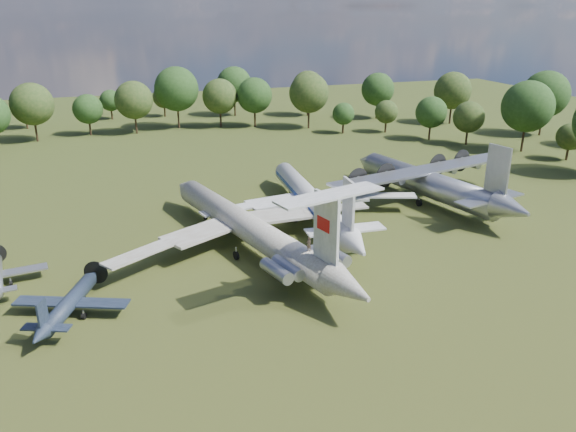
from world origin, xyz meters
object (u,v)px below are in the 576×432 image
object	(u,v)px
tu104_jet	(311,204)
small_prop_west	(70,307)
il62_airliner	(248,232)
an12_transport	(427,186)
person_on_il62	(309,244)

from	to	relation	value
tu104_jet	small_prop_west	bearing A→B (deg)	-146.72
small_prop_west	tu104_jet	bearing A→B (deg)	51.72
il62_airliner	tu104_jet	distance (m)	14.77
an12_transport	person_on_il62	distance (m)	37.40
il62_airliner	tu104_jet	size ratio (longest dim) A/B	1.12
small_prop_west	person_on_il62	world-z (taller)	person_on_il62
an12_transport	person_on_il62	xyz separation A→B (m)	(-29.35, -22.98, 3.13)
tu104_jet	person_on_il62	size ratio (longest dim) A/B	26.79
small_prop_west	person_on_il62	bearing A→B (deg)	16.60
tu104_jet	il62_airliner	bearing A→B (deg)	-141.22
small_prop_west	person_on_il62	distance (m)	26.09
an12_transport	person_on_il62	bearing A→B (deg)	-154.63
il62_airliner	tu104_jet	xyz separation A→B (m)	(12.07, 8.51, -0.22)
person_on_il62	il62_airliner	bearing A→B (deg)	-90.84
small_prop_west	person_on_il62	size ratio (longest dim) A/B	9.75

